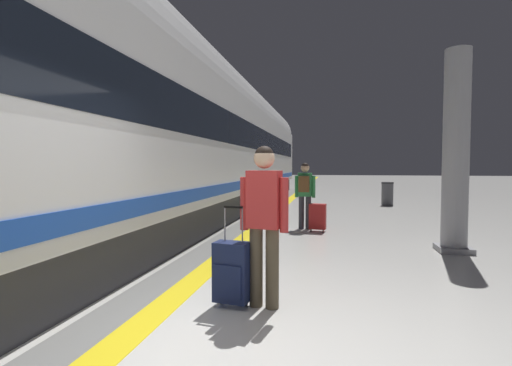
% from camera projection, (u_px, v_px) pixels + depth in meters
% --- Properties ---
extents(ground_plane, '(120.00, 120.00, 0.00)m').
position_uv_depth(ground_plane, '(227.00, 338.00, 3.33)').
color(ground_plane, silver).
extents(safety_line_strip, '(0.36, 80.00, 0.01)m').
position_uv_depth(safety_line_strip, '(279.00, 209.00, 13.30)').
color(safety_line_strip, yellow).
rests_on(safety_line_strip, ground).
extents(tactile_edge_band, '(0.66, 80.00, 0.01)m').
position_uv_depth(tactile_edge_band, '(269.00, 209.00, 13.37)').
color(tactile_edge_band, slate).
rests_on(tactile_edge_band, ground).
extents(high_speed_train, '(2.94, 30.55, 4.97)m').
position_uv_depth(high_speed_train, '(192.00, 133.00, 10.74)').
color(high_speed_train, '#38383D').
rests_on(high_speed_train, ground).
extents(traveller_foreground, '(0.54, 0.26, 1.76)m').
position_uv_depth(traveller_foreground, '(264.00, 214.00, 4.03)').
color(traveller_foreground, brown).
rests_on(traveller_foreground, ground).
extents(rolling_suitcase_foreground, '(0.41, 0.28, 1.10)m').
position_uv_depth(rolling_suitcase_foreground, '(232.00, 272.00, 4.07)').
color(rolling_suitcase_foreground, '#19234C').
rests_on(rolling_suitcase_foreground, ground).
extents(passenger_near, '(0.50, 0.33, 1.62)m').
position_uv_depth(passenger_near, '(305.00, 190.00, 9.05)').
color(passenger_near, '#383842').
rests_on(passenger_near, ground).
extents(suitcase_near, '(0.41, 0.28, 0.65)m').
position_uv_depth(suitcase_near, '(318.00, 217.00, 8.74)').
color(suitcase_near, '#A51E1E').
rests_on(suitcase_near, ground).
extents(platform_pillar, '(0.56, 0.56, 3.60)m').
position_uv_depth(platform_pillar, '(456.00, 156.00, 6.62)').
color(platform_pillar, gray).
rests_on(platform_pillar, ground).
extents(waste_bin, '(0.46, 0.46, 0.91)m').
position_uv_depth(waste_bin, '(387.00, 194.00, 14.52)').
color(waste_bin, '#4C4C51').
rests_on(waste_bin, ground).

